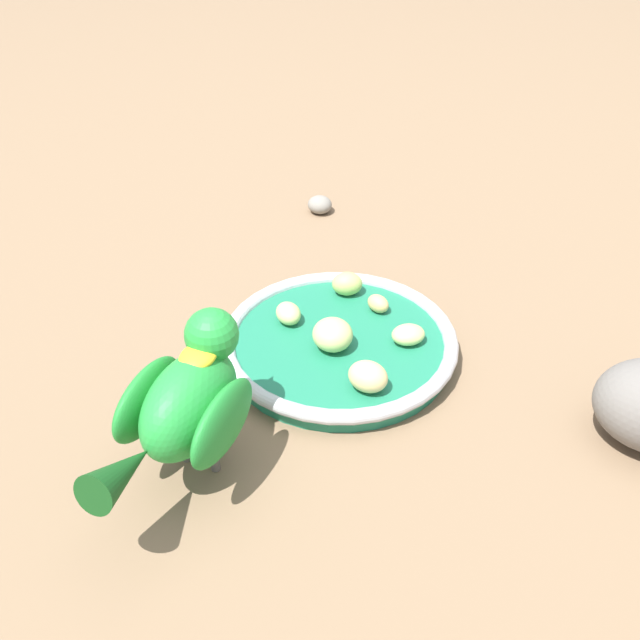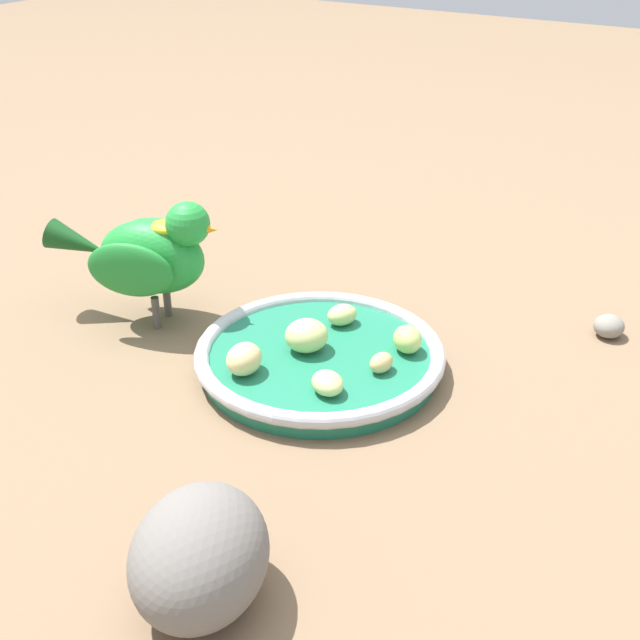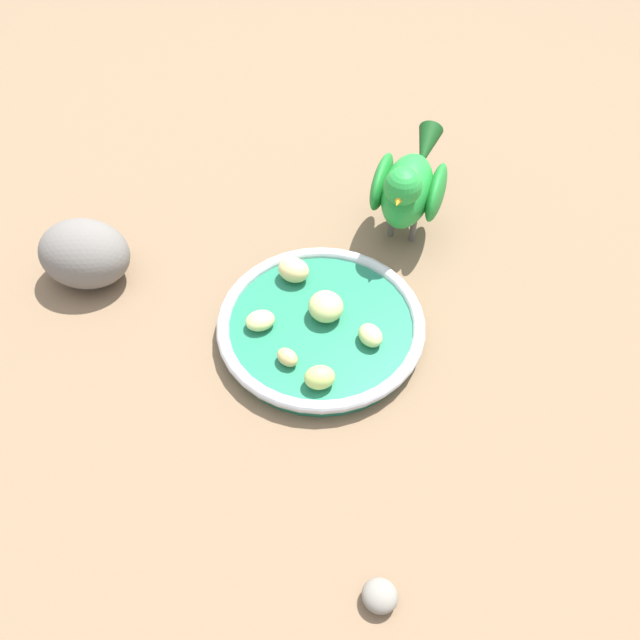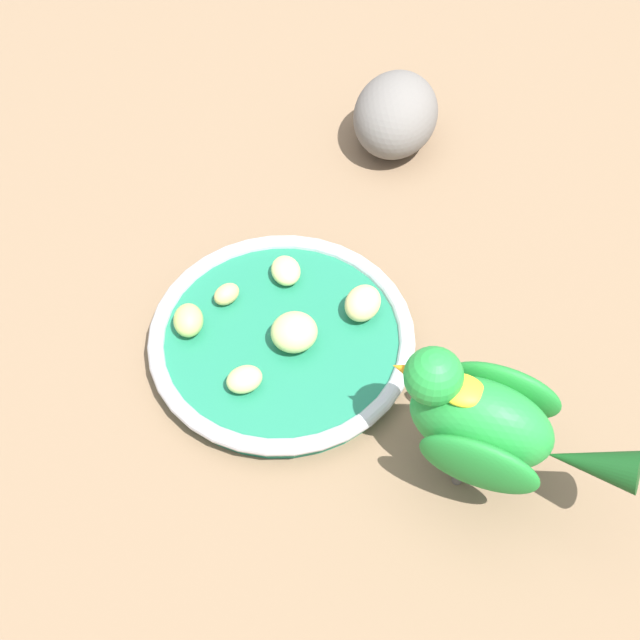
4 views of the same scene
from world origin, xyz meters
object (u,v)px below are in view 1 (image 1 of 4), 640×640
object	(u,v)px
apple_piece_2	(347,284)
apple_piece_0	(368,377)
apple_piece_1	(333,335)
pebble_0	(320,205)
feeding_bowl	(339,344)
apple_piece_3	(408,335)
apple_piece_5	(378,304)
apple_piece_4	(288,313)
parrot	(187,403)

from	to	relation	value
apple_piece_2	apple_piece_0	bearing A→B (deg)	135.10
apple_piece_1	apple_piece_2	xyz separation A→B (m)	(0.05, -0.08, -0.00)
pebble_0	feeding_bowl	bearing A→B (deg)	133.39
apple_piece_3	apple_piece_2	bearing A→B (deg)	-16.17
feeding_bowl	apple_piece_3	bearing A→B (deg)	-143.42
apple_piece_1	apple_piece_5	world-z (taller)	apple_piece_1
apple_piece_3	apple_piece_4	size ratio (longest dim) A/B	1.07
apple_piece_2	pebble_0	xyz separation A→B (m)	(0.16, -0.14, -0.02)
apple_piece_0	apple_piece_3	size ratio (longest dim) A/B	1.12
apple_piece_0	pebble_0	bearing A→B (deg)	-43.57
apple_piece_3	apple_piece_4	xyz separation A→B (m)	(0.11, 0.05, 0.00)
feeding_bowl	apple_piece_0	distance (m)	0.08
apple_piece_4	pebble_0	xyz separation A→B (m)	(0.14, -0.22, -0.02)
apple_piece_4	feeding_bowl	bearing A→B (deg)	-171.15
apple_piece_2	apple_piece_1	bearing A→B (deg)	119.43
apple_piece_0	apple_piece_1	size ratio (longest dim) A/B	0.91
apple_piece_2	apple_piece_5	distance (m)	0.04
apple_piece_0	parrot	size ratio (longest dim) A/B	0.20
apple_piece_1	apple_piece_2	bearing A→B (deg)	-60.57
feeding_bowl	apple_piece_1	world-z (taller)	apple_piece_1
apple_piece_1	apple_piece_5	xyz separation A→B (m)	(0.00, -0.08, -0.01)
apple_piece_2	apple_piece_4	world-z (taller)	apple_piece_2
apple_piece_3	apple_piece_5	bearing A→B (deg)	-24.09
pebble_0	apple_piece_2	bearing A→B (deg)	137.36
apple_piece_0	apple_piece_4	distance (m)	0.12
apple_piece_0	apple_piece_1	distance (m)	0.07
apple_piece_1	parrot	distance (m)	0.19
apple_piece_4	pebble_0	bearing A→B (deg)	-57.07
apple_piece_1	pebble_0	distance (m)	0.30
apple_piece_0	parrot	xyz separation A→B (m)	(0.06, 0.15, 0.04)
apple_piece_0	parrot	distance (m)	0.17
feeding_bowl	apple_piece_4	world-z (taller)	apple_piece_4
apple_piece_2	parrot	bearing A→B (deg)	100.26
apple_piece_4	apple_piece_3	bearing A→B (deg)	-156.38
feeding_bowl	apple_piece_1	size ratio (longest dim) A/B	5.75
apple_piece_4	apple_piece_5	world-z (taller)	apple_piece_4
apple_piece_5	pebble_0	size ratio (longest dim) A/B	0.79
apple_piece_0	apple_piece_5	xyz separation A→B (m)	(0.06, -0.10, -0.01)
apple_piece_0	apple_piece_2	xyz separation A→B (m)	(0.11, -0.11, -0.00)
pebble_0	apple_piece_3	bearing A→B (deg)	145.72
parrot	apple_piece_4	bearing A→B (deg)	2.03
parrot	apple_piece_0	bearing A→B (deg)	-37.39
feeding_bowl	apple_piece_1	xyz separation A→B (m)	(-0.00, 0.01, 0.02)
apple_piece_3	parrot	xyz separation A→B (m)	(0.05, 0.23, 0.05)
apple_piece_1	apple_piece_3	world-z (taller)	apple_piece_1
apple_piece_1	apple_piece_4	size ratio (longest dim) A/B	1.32
apple_piece_5	apple_piece_3	bearing A→B (deg)	155.91
apple_piece_0	apple_piece_3	bearing A→B (deg)	-82.51
apple_piece_1	apple_piece_3	size ratio (longest dim) A/B	1.23
apple_piece_1	apple_piece_0	bearing A→B (deg)	156.94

